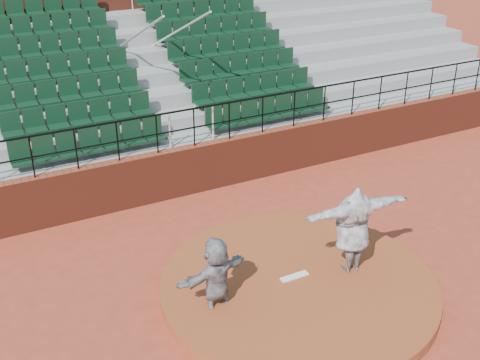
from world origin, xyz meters
name	(u,v)px	position (x,y,z in m)	size (l,w,h in m)	color
ground	(298,291)	(0.00, 0.00, 0.00)	(90.00, 90.00, 0.00)	#A43C25
pitchers_mound	(298,286)	(0.00, 0.00, 0.12)	(5.50, 5.50, 0.25)	#984422
pitching_rubber	(294,276)	(0.00, 0.15, 0.27)	(0.60, 0.15, 0.03)	white
boundary_wall	(196,168)	(0.00, 5.00, 0.65)	(24.00, 0.30, 1.30)	maroon
wall_railing	(194,119)	(0.00, 5.00, 2.03)	(24.04, 0.05, 1.03)	black
seating_deck	(146,100)	(0.00, 8.64, 1.45)	(24.00, 5.97, 4.63)	gray
press_box_facade	(102,8)	(0.00, 12.60, 3.55)	(24.00, 3.00, 7.10)	maroon
pitcher	(353,229)	(1.16, -0.12, 1.19)	(2.30, 0.63, 1.87)	black
fielder	(216,278)	(-1.75, 0.13, 0.83)	(1.53, 0.49, 1.65)	black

